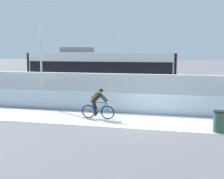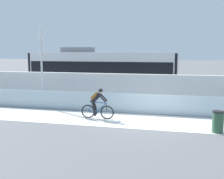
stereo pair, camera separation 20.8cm
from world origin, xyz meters
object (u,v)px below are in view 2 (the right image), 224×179
Objects in this scene: cyclist_on_bike at (97,104)px; trash_bin at (218,122)px; lamp_post_antenna at (41,55)px; tram at (103,73)px.

trash_bin is (5.85, -1.25, -0.32)m from cyclist_on_bike.
cyclist_on_bike is 5.38m from lamp_post_antenna.
lamp_post_antenna is (-4.26, 2.15, 2.49)m from cyclist_on_bike.
lamp_post_antenna is at bearing -118.75° from tram.
trash_bin is (7.53, -8.10, -1.41)m from tram.
tram is 7.14m from cyclist_on_bike.
trash_bin is at bearing -18.58° from lamp_post_antenna.
tram reaches higher than cyclist_on_bike.
tram is at bearing 61.25° from lamp_post_antenna.
tram is 2.13× the size of lamp_post_antenna.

